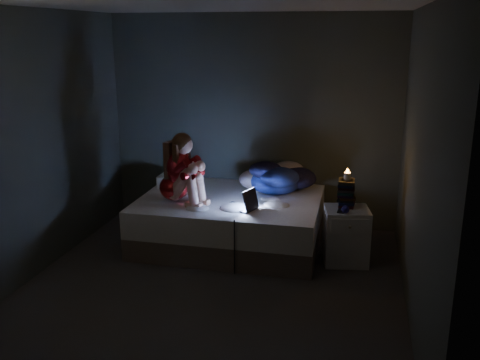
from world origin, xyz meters
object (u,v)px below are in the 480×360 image
(woman, at_px, (173,167))
(phone, at_px, (340,210))
(candle, at_px, (347,174))
(nightstand, at_px, (346,236))
(laptop, at_px, (239,198))
(bed, at_px, (231,221))

(woman, distance_m, phone, 1.84)
(candle, xyz_separation_m, phone, (-0.05, -0.18, -0.34))
(candle, height_order, phone, candle)
(nightstand, relative_size, phone, 4.28)
(candle, relative_size, phone, 0.57)
(woman, relative_size, candle, 9.88)
(nightstand, distance_m, candle, 0.65)
(laptop, bearing_deg, bed, 137.95)
(bed, relative_size, candle, 25.25)
(bed, bearing_deg, woman, -153.76)
(nightstand, xyz_separation_m, phone, (-0.08, -0.08, 0.31))
(woman, height_order, laptop, woman)
(woman, bearing_deg, bed, 41.31)
(phone, bearing_deg, laptop, -163.44)
(laptop, xyz_separation_m, candle, (1.11, 0.21, 0.27))
(nightstand, bearing_deg, woman, 171.45)
(nightstand, height_order, phone, phone)
(bed, height_order, woman, woman)
(woman, relative_size, phone, 5.64)
(nightstand, distance_m, phone, 0.33)
(bed, height_order, phone, phone)
(woman, xyz_separation_m, phone, (1.81, -0.04, -0.35))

